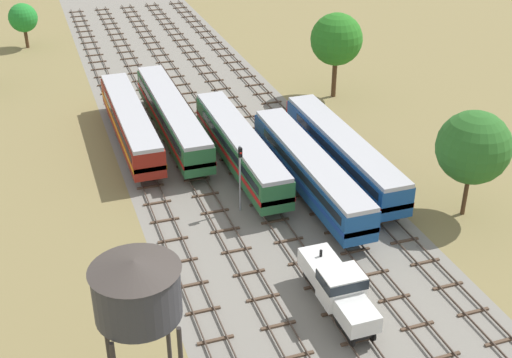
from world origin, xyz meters
The scene contains 18 objects.
ground_plane centered at (0.00, 56.00, 0.00)m, with size 480.00×480.00×0.00m, color olive.
ballast_bed centered at (0.00, 56.00, 0.00)m, with size 21.00×176.00×0.01m, color gray.
track_far_left centered at (-8.50, 57.00, 0.14)m, with size 2.40×126.00×0.29m.
track_left centered at (-4.25, 57.00, 0.14)m, with size 2.40×126.00×0.29m.
track_centre_left centered at (0.00, 57.00, 0.14)m, with size 2.40×126.00×0.29m.
track_centre centered at (4.25, 57.00, 0.14)m, with size 2.40×126.00×0.29m.
track_centre_right centered at (8.50, 57.00, 0.14)m, with size 2.40×126.00×0.29m.
shunter_loco_centre_left_nearest centered at (0.00, 34.71, 2.01)m, with size 2.74×8.46×3.10m.
diesel_railcar_centre_near centered at (4.25, 49.69, 2.60)m, with size 2.96×20.50×3.80m.
diesel_railcar_centre_right_mid centered at (8.50, 51.99, 2.60)m, with size 2.96×20.50×3.80m.
diesel_railcar_centre_left_midfar centered at (0.00, 55.87, 2.60)m, with size 2.96×20.50×3.80m.
diesel_railcar_far_left_far centered at (-8.50, 64.67, 2.60)m, with size 2.96×20.50×3.80m.
passenger_coach_left_farther centered at (-4.25, 64.92, 2.61)m, with size 2.96×22.00×3.80m.
water_tower centered at (-13.72, 28.81, 9.51)m, with size 4.41×4.41×11.26m.
signal_post_mid centered at (-2.13, 49.10, 3.76)m, with size 0.28×0.47×5.99m.
lineside_tree_2 centered at (15.16, 42.60, 6.13)m, with size 5.94×5.94×9.11m.
lineside_tree_3 centered at (16.11, 70.16, 6.83)m, with size 5.91×5.91×9.81m.
lineside_tree_4 centered at (-16.98, 101.23, 4.24)m, with size 3.95×3.95×6.24m.
Camera 1 is at (-16.70, 2.88, 29.44)m, focal length 47.43 mm.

